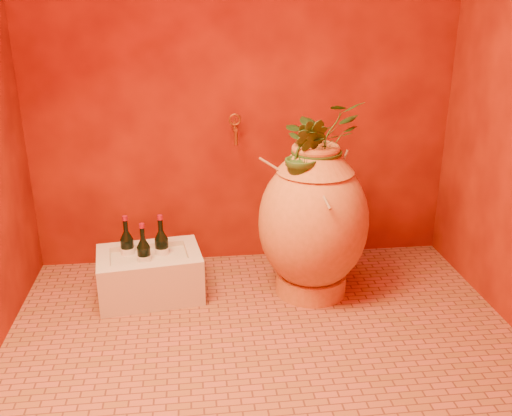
{
  "coord_description": "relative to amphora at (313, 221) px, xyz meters",
  "views": [
    {
      "loc": [
        -0.32,
        -2.29,
        1.57
      ],
      "look_at": [
        -0.0,
        0.35,
        0.57
      ],
      "focal_mm": 40.0,
      "sensor_mm": 36.0,
      "label": 1
    }
  ],
  "objects": [
    {
      "name": "wall_back",
      "position": [
        -0.32,
        0.51,
        0.83
      ],
      "size": [
        2.5,
        0.02,
        2.5
      ],
      "primitive_type": "cube",
      "color": "#4F0B04",
      "rests_on": "ground"
    },
    {
      "name": "wine_bottle_b",
      "position": [
        -0.91,
        0.02,
        -0.17
      ],
      "size": [
        0.07,
        0.07,
        0.3
      ],
      "color": "black",
      "rests_on": "stone_basin"
    },
    {
      "name": "wall_tap",
      "position": [
        -0.38,
        0.42,
        0.43
      ],
      "size": [
        0.07,
        0.15,
        0.16
      ],
      "color": "#976423",
      "rests_on": "wall_back"
    },
    {
      "name": "stone_basin",
      "position": [
        -0.89,
        0.06,
        -0.3
      ],
      "size": [
        0.59,
        0.44,
        0.26
      ],
      "rotation": [
        0.0,
        0.0,
        0.13
      ],
      "color": "#C0B49F",
      "rests_on": "floor"
    },
    {
      "name": "wine_bottle_c",
      "position": [
        -0.82,
        0.1,
        -0.17
      ],
      "size": [
        0.08,
        0.08,
        0.32
      ],
      "color": "black",
      "rests_on": "stone_basin"
    },
    {
      "name": "plant_main",
      "position": [
        0.02,
        0.03,
        0.42
      ],
      "size": [
        0.51,
        0.48,
        0.45
      ],
      "primitive_type": "imported",
      "rotation": [
        0.0,
        0.0,
        0.41
      ],
      "color": "#2A4F1C",
      "rests_on": "amphora"
    },
    {
      "name": "plant_side",
      "position": [
        -0.07,
        -0.08,
        0.4
      ],
      "size": [
        0.25,
        0.23,
        0.38
      ],
      "primitive_type": "imported",
      "rotation": [
        0.0,
        0.0,
        -0.34
      ],
      "color": "#2A4F1C",
      "rests_on": "amphora"
    },
    {
      "name": "floor",
      "position": [
        -0.32,
        -0.49,
        -0.42
      ],
      "size": [
        2.5,
        2.5,
        0.0
      ],
      "primitive_type": "plane",
      "color": "brown",
      "rests_on": "ground"
    },
    {
      "name": "amphora",
      "position": [
        0.0,
        0.0,
        0.0
      ],
      "size": [
        0.62,
        0.62,
        0.85
      ],
      "rotation": [
        0.0,
        0.0,
        0.05
      ],
      "color": "#C37337",
      "rests_on": "floor"
    },
    {
      "name": "wine_bottle_a",
      "position": [
        -1.01,
        0.13,
        -0.17
      ],
      "size": [
        0.08,
        0.08,
        0.31
      ],
      "color": "black",
      "rests_on": "stone_basin"
    }
  ]
}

